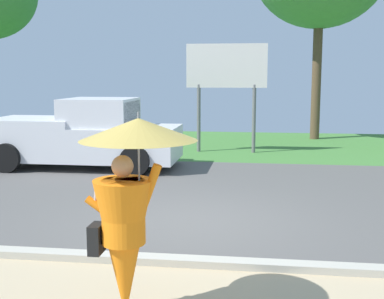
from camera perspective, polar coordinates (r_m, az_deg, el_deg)
The scene contains 4 objects.
ground_plane at distance 11.55m, azimuth 1.69°, elevation -4.26°, with size 40.00×22.00×0.20m.
monk_pedestrian at distance 5.08m, azimuth -7.28°, elevation -6.58°, with size 1.16×1.16×2.13m.
pickup_truck at distance 13.95m, azimuth -12.18°, elevation 1.57°, with size 5.20×2.28×1.88m.
roadside_billboard at distance 16.34m, azimuth 3.95°, elevation 8.60°, with size 2.60×0.12×3.50m.
Camera 1 is at (1.19, -8.26, 2.47)m, focal length 46.91 mm.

